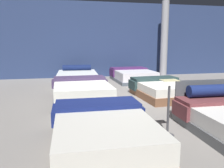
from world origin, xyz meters
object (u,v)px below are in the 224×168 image
Objects in this scene: bed_4 at (77,78)px; support_pillar at (164,40)px; bed_3 at (163,89)px; bed_5 at (133,75)px; bed_2 at (82,92)px; bed_0 at (103,131)px; price_sign at (168,115)px.

bed_4 is 0.63× the size of support_pillar.
bed_3 is at bearing -49.04° from bed_4.
support_pillar is at bearing 23.08° from bed_5.
bed_2 is 0.97× the size of bed_4.
bed_2 is 3.81m from bed_5.
bed_4 is at bearing 179.69° from bed_5.
bed_4 is (-0.02, 5.88, -0.01)m from bed_0.
bed_0 is 0.98× the size of bed_4.
bed_3 is 3.00m from price_sign.
bed_3 is at bearing -2.15° from bed_2.
bed_0 is 7.99m from support_pillar.
bed_2 is 0.61× the size of support_pillar.
bed_2 is 2.16× the size of price_sign.
bed_5 is at bearing 3.68° from bed_4.
bed_0 is at bearing -121.25° from support_pillar.
bed_4 reaches higher than bed_2.
support_pillar is at bearing 65.99° from price_sign.
bed_3 is 3.78m from bed_4.
bed_0 is at bearing -131.86° from bed_3.
support_pillar is (4.07, 6.71, 1.50)m from bed_0.
support_pillar is at bearing 61.93° from bed_3.
price_sign is (-1.17, -5.77, 0.13)m from bed_5.
bed_0 is 2.96m from bed_2.
price_sign reaches higher than bed_3.
bed_4 is at bearing 101.60° from price_sign.
price_sign is at bearing -114.01° from support_pillar.
bed_5 is (2.32, 5.92, -0.00)m from bed_0.
bed_0 reaches higher than bed_5.
bed_4 is at bearing 125.01° from bed_3.
price_sign is (-1.17, -2.76, 0.15)m from bed_3.
support_pillar reaches higher than bed_3.
bed_3 is at bearing 67.05° from price_sign.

